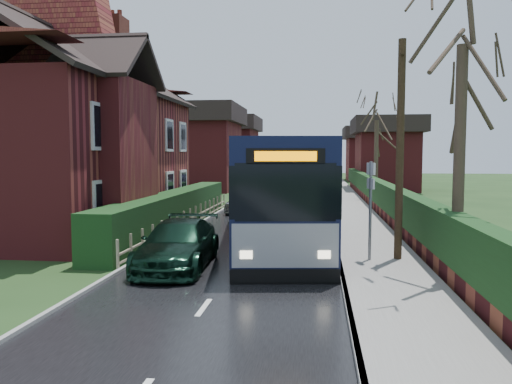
# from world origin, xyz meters

# --- Properties ---
(ground) EXTENTS (140.00, 140.00, 0.00)m
(ground) POSITION_xyz_m (0.00, 0.00, 0.00)
(ground) COLOR #2A481E
(ground) RESTS_ON ground
(road) EXTENTS (6.00, 100.00, 0.02)m
(road) POSITION_xyz_m (0.00, 10.00, 0.01)
(road) COLOR black
(road) RESTS_ON ground
(pavement) EXTENTS (2.50, 100.00, 0.14)m
(pavement) POSITION_xyz_m (4.25, 10.00, 0.07)
(pavement) COLOR slate
(pavement) RESTS_ON ground
(kerb_right) EXTENTS (0.12, 100.00, 0.14)m
(kerb_right) POSITION_xyz_m (3.05, 10.00, 0.07)
(kerb_right) COLOR gray
(kerb_right) RESTS_ON ground
(kerb_left) EXTENTS (0.12, 100.00, 0.10)m
(kerb_left) POSITION_xyz_m (-3.05, 10.00, 0.05)
(kerb_left) COLOR gray
(kerb_left) RESTS_ON ground
(front_hedge) EXTENTS (1.20, 16.00, 1.60)m
(front_hedge) POSITION_xyz_m (-3.90, 5.00, 0.80)
(front_hedge) COLOR #163313
(front_hedge) RESTS_ON ground
(picket_fence) EXTENTS (0.10, 16.00, 0.90)m
(picket_fence) POSITION_xyz_m (-3.15, 5.00, 0.45)
(picket_fence) COLOR gray
(picket_fence) RESTS_ON ground
(right_wall_hedge) EXTENTS (0.60, 50.00, 1.80)m
(right_wall_hedge) POSITION_xyz_m (5.80, 10.00, 1.02)
(right_wall_hedge) COLOR maroon
(right_wall_hedge) RESTS_ON ground
(brick_house) EXTENTS (9.30, 14.60, 10.30)m
(brick_house) POSITION_xyz_m (-8.73, 4.78, 4.38)
(brick_house) COLOR maroon
(brick_house) RESTS_ON ground
(bus) EXTENTS (4.38, 12.53, 3.73)m
(bus) POSITION_xyz_m (0.81, 2.12, 1.85)
(bus) COLOR black
(bus) RESTS_ON ground
(car_silver) EXTENTS (2.28, 4.17, 1.34)m
(car_silver) POSITION_xyz_m (-1.50, 11.23, 0.67)
(car_silver) COLOR silver
(car_silver) RESTS_ON ground
(car_green) EXTENTS (2.10, 4.73, 1.35)m
(car_green) POSITION_xyz_m (-1.60, -2.30, 0.68)
(car_green) COLOR black
(car_green) RESTS_ON ground
(car_distant) EXTENTS (1.53, 3.69, 1.19)m
(car_distant) POSITION_xyz_m (2.00, 34.77, 0.59)
(car_distant) COLOR black
(car_distant) RESTS_ON ground
(bus_stop_sign) EXTENTS (0.22, 0.46, 3.07)m
(bus_stop_sign) POSITION_xyz_m (3.94, -1.22, 2.02)
(bus_stop_sign) COLOR slate
(bus_stop_sign) RESTS_ON ground
(telegraph_pole) EXTENTS (0.23, 0.85, 6.63)m
(telegraph_pole) POSITION_xyz_m (4.80, -0.97, 3.35)
(telegraph_pole) COLOR black
(telegraph_pole) RESTS_ON ground
(tree_right_near) EXTENTS (4.00, 4.00, 8.63)m
(tree_right_near) POSITION_xyz_m (6.00, -2.79, 6.45)
(tree_right_near) COLOR #372A20
(tree_right_near) RESTS_ON ground
(tree_right_far) EXTENTS (4.17, 4.17, 8.06)m
(tree_right_far) POSITION_xyz_m (6.47, 19.79, 6.02)
(tree_right_far) COLOR #3A2E22
(tree_right_far) RESTS_ON ground
(tree_house_side) EXTENTS (4.33, 4.33, 9.84)m
(tree_house_side) POSITION_xyz_m (-8.78, 10.00, 7.35)
(tree_house_side) COLOR #352A1F
(tree_house_side) RESTS_ON ground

